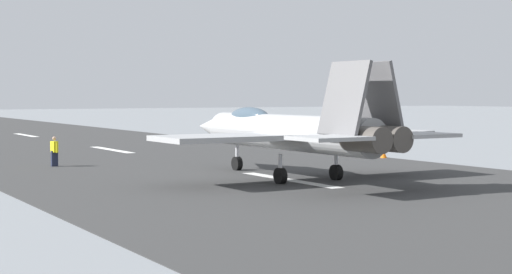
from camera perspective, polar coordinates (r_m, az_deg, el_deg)
ground_plane at (r=38.27m, az=2.32°, el=-3.12°), size 400.00×400.00×0.00m
runway_strip at (r=38.25m, az=2.34°, el=-3.10°), size 240.00×26.00×0.02m
fighter_jet at (r=38.61m, az=2.37°, el=0.43°), size 17.35×14.35×5.54m
crew_person at (r=46.77m, az=-14.30°, el=-1.02°), size 0.69×0.36×1.73m
marker_cone_mid at (r=52.10m, az=9.17°, el=-1.21°), size 0.44×0.44×0.55m
marker_cone_far at (r=68.06m, az=-1.25°, el=-0.19°), size 0.44×0.44×0.55m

